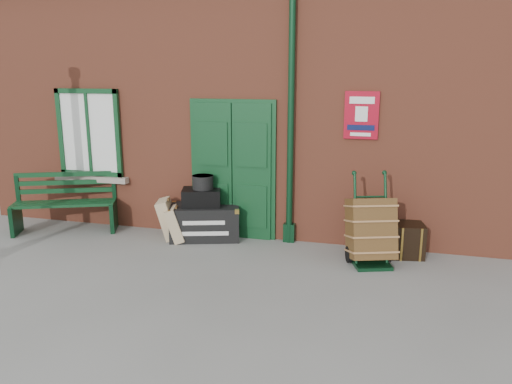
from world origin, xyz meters
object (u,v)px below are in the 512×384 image
(bench, at_px, (65,201))
(houdini_trunk, at_px, (205,222))
(dark_trunk, at_px, (399,240))
(porter_trolley, at_px, (371,230))

(bench, distance_m, houdini_trunk, 2.48)
(bench, distance_m, dark_trunk, 5.54)
(porter_trolley, bearing_deg, bench, 158.77)
(bench, bearing_deg, porter_trolley, -24.98)
(dark_trunk, bearing_deg, bench, 172.48)
(bench, height_order, dark_trunk, bench)
(bench, height_order, houdini_trunk, bench)
(houdini_trunk, height_order, porter_trolley, porter_trolley)
(bench, height_order, porter_trolley, porter_trolley)
(bench, relative_size, houdini_trunk, 1.57)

